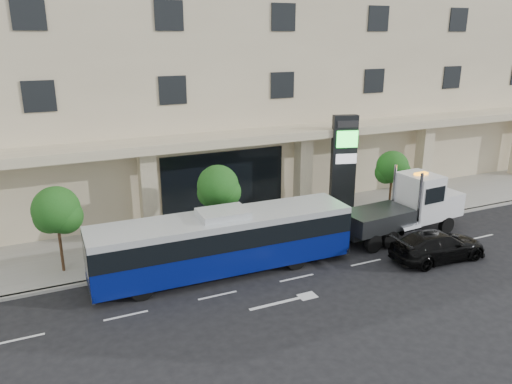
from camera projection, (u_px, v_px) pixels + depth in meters
ground at (282, 265)px, 24.94m from camera, size 120.00×120.00×0.00m
sidewalk at (243, 230)px, 29.25m from camera, size 120.00×6.00×0.15m
curb at (265, 249)px, 26.65m from camera, size 120.00×0.30×0.15m
convention_center at (184, 50)px, 35.29m from camera, size 60.00×17.60×20.00m
tree_left at (57, 213)px, 23.16m from camera, size 2.27×2.20×4.22m
tree_mid at (219, 189)px, 26.28m from camera, size 2.28×2.20×4.38m
tree_right at (393, 169)px, 30.90m from camera, size 2.10×2.00×4.04m
city_bus at (223, 241)px, 23.77m from camera, size 12.63×2.91×3.19m
tow_truck at (408, 208)px, 28.23m from camera, size 8.73×2.67×3.96m
black_sedan at (438, 246)px, 25.39m from camera, size 5.27×2.34×1.50m
signage_pylon at (343, 163)px, 31.27m from camera, size 1.63×0.95×6.18m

